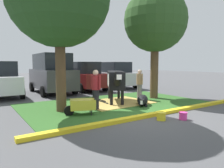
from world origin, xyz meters
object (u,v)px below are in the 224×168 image
object	(u,v)px
bucket_pink	(183,116)
hatchback_white	(0,80)
sedan_red	(84,76)
cow_holstein	(116,80)
bucket_yellow	(161,116)
person_visitor_near	(140,84)
person_handler	(96,89)
shade_tree_right	(155,21)
suv_dark_grey	(52,73)
wheelbarrow	(82,105)
sedan_silver	(116,75)
calf_lying	(143,100)

from	to	relation	value
bucket_pink	hatchback_white	xyz separation A→B (m)	(-4.53, 8.96, 0.85)
sedan_red	cow_holstein	bearing A→B (deg)	-100.54
cow_holstein	bucket_yellow	size ratio (longest dim) A/B	8.93
person_visitor_near	bucket_yellow	bearing A→B (deg)	-121.15
bucket_yellow	sedan_red	world-z (taller)	sedan_red
hatchback_white	person_handler	bearing A→B (deg)	-65.24
person_handler	hatchback_white	distance (m)	6.67
sedan_red	shade_tree_right	bearing A→B (deg)	-74.57
suv_dark_grey	sedan_red	distance (m)	2.49
person_visitor_near	hatchback_white	bearing A→B (deg)	139.57
hatchback_white	person_visitor_near	bearing A→B (deg)	-40.43
shade_tree_right	wheelbarrow	bearing A→B (deg)	-165.73
sedan_silver	shade_tree_right	bearing A→B (deg)	-103.26
bucket_yellow	suv_dark_grey	size ratio (longest dim) A/B	0.07
shade_tree_right	sedan_red	xyz separation A→B (m)	(-1.51, 5.46, -3.15)
calf_lying	person_handler	xyz separation A→B (m)	(-2.25, 0.31, 0.65)
calf_lying	hatchback_white	xyz separation A→B (m)	(-5.04, 6.37, 0.75)
person_handler	person_visitor_near	distance (m)	3.33
bucket_pink	hatchback_white	size ratio (longest dim) A/B	0.06
hatchback_white	sedan_red	xyz separation A→B (m)	(5.41, 0.25, 0.00)
shade_tree_right	suv_dark_grey	size ratio (longest dim) A/B	1.26
bucket_yellow	sedan_red	size ratio (longest dim) A/B	0.07
cow_holstein	hatchback_white	world-z (taller)	hatchback_white
shade_tree_right	hatchback_white	bearing A→B (deg)	143.00
bucket_pink	sedan_red	bearing A→B (deg)	84.57
person_handler	suv_dark_grey	bearing A→B (deg)	88.45
calf_lying	bucket_pink	distance (m)	2.64
person_handler	bucket_yellow	xyz separation A→B (m)	(1.07, -2.54, -0.74)
wheelbarrow	hatchback_white	xyz separation A→B (m)	(-1.98, 6.47, 0.60)
sedan_silver	suv_dark_grey	bearing A→B (deg)	-176.34
suv_dark_grey	sedan_silver	world-z (taller)	suv_dark_grey
cow_holstein	sedan_silver	size ratio (longest dim) A/B	0.65
person_visitor_near	bucket_yellow	xyz separation A→B (m)	(-2.12, -3.50, -0.70)
person_handler	bucket_pink	world-z (taller)	person_handler
wheelbarrow	calf_lying	bearing A→B (deg)	1.83
cow_holstein	hatchback_white	bearing A→B (deg)	130.61
person_handler	bucket_pink	bearing A→B (deg)	-59.06
shade_tree_right	bucket_pink	xyz separation A→B (m)	(-2.38, -3.75, -4.00)
suv_dark_grey	sedan_silver	bearing A→B (deg)	3.66
cow_holstein	shade_tree_right	bearing A→B (deg)	-1.67
calf_lying	sedan_red	distance (m)	6.67
hatchback_white	sedan_red	size ratio (longest dim) A/B	1.00
cow_holstein	calf_lying	bearing A→B (deg)	-62.64
person_handler	sedan_red	distance (m)	6.82
cow_holstein	bucket_yellow	xyz separation A→B (m)	(-0.54, -3.46, -0.96)
shade_tree_right	person_visitor_near	xyz separation A→B (m)	(-0.94, 0.12, -3.29)
person_visitor_near	wheelbarrow	world-z (taller)	person_visitor_near
bucket_pink	suv_dark_grey	xyz separation A→B (m)	(-1.58, 8.92, 1.13)
person_handler	suv_dark_grey	distance (m)	6.03
bucket_yellow	person_visitor_near	bearing A→B (deg)	58.85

